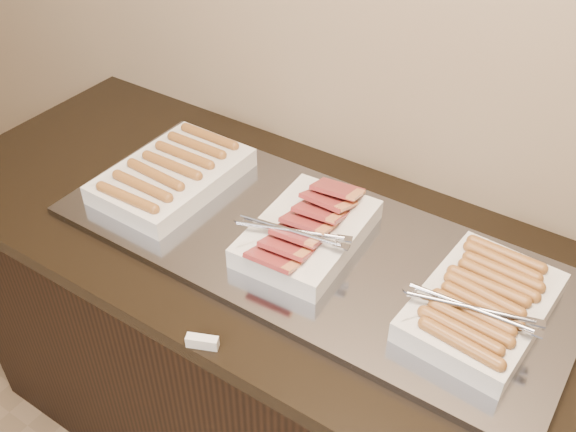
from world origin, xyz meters
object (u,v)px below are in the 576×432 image
(counter, at_px, (309,371))
(dish_center, at_px, (307,231))
(dish_left, at_px, (173,174))
(dish_right, at_px, (482,304))
(warming_tray, at_px, (308,245))

(counter, relative_size, dish_center, 5.72)
(counter, distance_m, dish_center, 0.50)
(dish_left, bearing_deg, counter, 0.76)
(dish_center, bearing_deg, dish_left, 176.37)
(counter, xyz_separation_m, dish_left, (-0.42, 0.00, 0.50))
(dish_center, distance_m, dish_right, 0.41)
(dish_left, xyz_separation_m, dish_center, (0.41, -0.00, 0.00))
(dish_center, height_order, dish_right, dish_center)
(warming_tray, relative_size, dish_right, 3.37)
(counter, xyz_separation_m, dish_center, (-0.02, -0.00, 0.50))
(warming_tray, height_order, dish_center, dish_center)
(dish_left, bearing_deg, dish_right, 0.48)
(dish_left, distance_m, dish_center, 0.41)
(counter, bearing_deg, dish_left, 180.00)
(dish_left, height_order, dish_center, dish_center)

